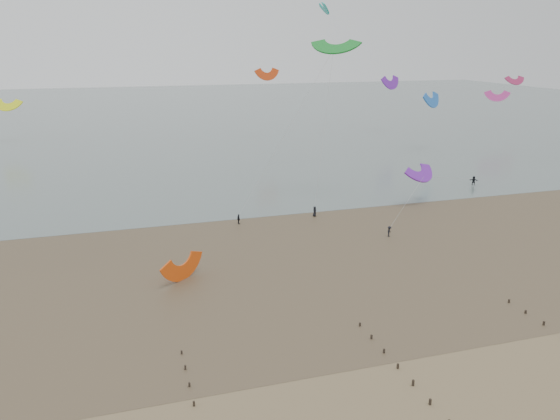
# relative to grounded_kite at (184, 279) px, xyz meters

# --- Properties ---
(ground) EXTENTS (500.00, 500.00, 0.00)m
(ground) POSITION_rel_grounded_kite_xyz_m (11.71, -28.72, 0.00)
(ground) COLOR brown
(ground) RESTS_ON ground
(sea_and_shore) EXTENTS (500.00, 665.00, 0.03)m
(sea_and_shore) POSITION_rel_grounded_kite_xyz_m (7.63, 5.68, 0.01)
(sea_and_shore) COLOR #475654
(sea_and_shore) RESTS_ON ground
(kitesurfers) EXTENTS (141.31, 24.12, 1.88)m
(kitesurfers) POSITION_rel_grounded_kite_xyz_m (38.36, 20.38, 0.86)
(kitesurfers) COLOR black
(kitesurfers) RESTS_ON ground
(grounded_kite) EXTENTS (7.42, 7.24, 3.22)m
(grounded_kite) POSITION_rel_grounded_kite_xyz_m (0.00, 0.00, 0.00)
(grounded_kite) COLOR #E74B0E
(grounded_kite) RESTS_ON ground
(kites_airborne) EXTENTS (243.09, 113.81, 43.49)m
(kites_airborne) POSITION_rel_grounded_kite_xyz_m (3.28, 65.08, 22.27)
(kites_airborne) COLOR #6D1CAB
(kites_airborne) RESTS_ON ground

